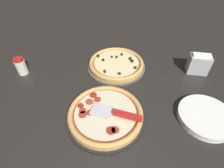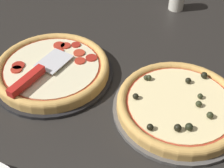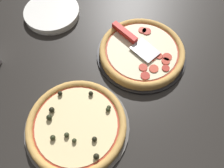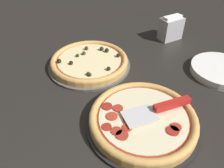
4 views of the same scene
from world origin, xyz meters
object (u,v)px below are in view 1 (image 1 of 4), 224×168
object	(u,v)px
napkin_holder	(199,64)
pizza_front	(106,113)
serving_spatula	(122,114)
parmesan_shaker	(21,66)
pizza_back	(116,63)
plate_stack	(206,117)

from	to	relation	value
napkin_holder	pizza_front	bearing A→B (deg)	-151.47
pizza_front	serving_spatula	size ratio (longest dim) A/B	1.47
serving_spatula	napkin_holder	distance (cm)	55.55
pizza_front	napkin_holder	world-z (taller)	napkin_holder
serving_spatula	parmesan_shaker	distance (cm)	63.37
pizza_back	napkin_holder	distance (cm)	45.74
napkin_holder	parmesan_shaker	bearing A→B (deg)	177.06
plate_stack	napkin_holder	world-z (taller)	napkin_holder
napkin_holder	pizza_back	bearing A→B (deg)	170.52
plate_stack	pizza_back	bearing A→B (deg)	132.25
pizza_back	serving_spatula	size ratio (longest dim) A/B	1.44
pizza_front	parmesan_shaker	world-z (taller)	parmesan_shaker
pizza_back	parmesan_shaker	size ratio (longest dim) A/B	3.19
pizza_back	napkin_holder	world-z (taller)	napkin_holder
pizza_front	parmesan_shaker	distance (cm)	56.55
pizza_back	napkin_holder	bearing A→B (deg)	-9.48
serving_spatula	napkin_holder	world-z (taller)	napkin_holder
pizza_back	serving_spatula	world-z (taller)	serving_spatula
pizza_front	plate_stack	world-z (taller)	pizza_front
serving_spatula	plate_stack	distance (cm)	36.93
pizza_front	plate_stack	xyz separation A→B (cm)	(43.28, -3.36, -1.27)
plate_stack	serving_spatula	bearing A→B (deg)	178.92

